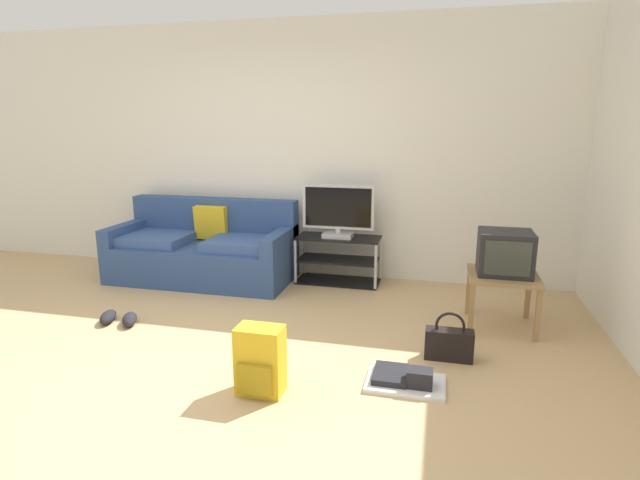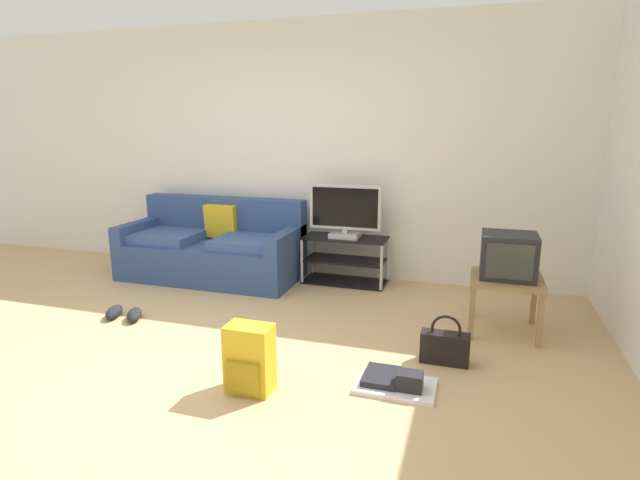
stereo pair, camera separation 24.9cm
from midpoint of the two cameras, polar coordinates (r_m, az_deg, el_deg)
name	(u,v)px [view 2 (the right image)]	position (r m, az deg, el deg)	size (l,w,h in m)	color
ground_plane	(179,365)	(3.69, -13.94, -13.72)	(9.00, 9.80, 0.02)	tan
wall_back	(297,151)	(5.54, -1.35, 10.16)	(9.00, 0.10, 2.70)	silver
couch	(214,249)	(5.53, -10.81, -0.98)	(1.90, 0.87, 0.84)	navy
tv_stand	(345,260)	(5.24, 4.24, -2.30)	(0.87, 0.39, 0.49)	black
flat_tv	(345,212)	(5.11, 4.28, 3.22)	(0.74, 0.22, 0.55)	#B2B2B7
side_table	(506,286)	(4.28, 22.05, -4.88)	(0.55, 0.55, 0.45)	#9E7A4C
crt_tv	(508,256)	(4.23, 22.31, -1.68)	(0.42, 0.38, 0.35)	#232326
backpack	(250,359)	(3.20, -5.79, -13.39)	(0.29, 0.25, 0.43)	gold
handbag	(445,346)	(3.69, 16.00, -11.63)	(0.34, 0.13, 0.35)	black
sneakers_pair	(124,313)	(4.61, -20.03, -7.89)	(0.42, 0.29, 0.09)	black
floor_tray	(395,382)	(3.33, 10.76, -15.70)	(0.50, 0.33, 0.14)	silver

